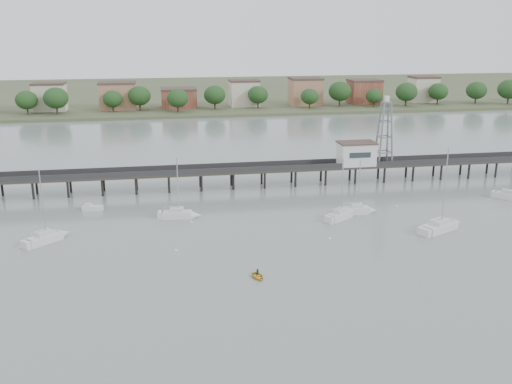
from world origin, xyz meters
TOP-DOWN VIEW (x-y plane):
  - ground_plane at (0.00, 0.00)m, footprint 500.00×500.00m
  - pier at (0.00, 60.00)m, footprint 150.00×5.00m
  - pier_building at (25.00, 60.00)m, footprint 8.40×5.40m
  - lattice_tower at (31.50, 60.00)m, footprint 3.20×3.20m
  - sailboat_b at (-15.36, 40.82)m, footprint 7.51×3.08m
  - sailboat_d at (30.07, 26.93)m, footprint 9.85×6.84m
  - sailboat_e at (51.96, 40.80)m, footprint 5.60×6.06m
  - sailboat_c at (14.15, 35.63)m, footprint 7.17×5.76m
  - sailboat_a at (-37.68, 32.82)m, footprint 7.27×6.97m
  - sailboat_f at (18.32, 37.72)m, footprint 6.57×1.96m
  - white_tender at (-32.53, 48.44)m, footprint 4.10×2.54m
  - yellow_dinghy at (-6.14, 12.49)m, footprint 2.17×1.00m
  - dinghy_occupant at (-6.14, 12.49)m, footprint 0.54×1.20m
  - mooring_buoys at (0.93, 30.62)m, footprint 86.27×16.17m
  - far_shore at (0.36, 239.58)m, footprint 500.00×170.00m

SIDE VIEW (x-z plane):
  - ground_plane at x=0.00m, z-range 0.00..0.00m
  - yellow_dinghy at x=-6.14m, z-range -1.46..1.46m
  - dinghy_occupant at x=-6.14m, z-range -0.14..0.14m
  - mooring_buoys at x=0.93m, z-range -0.12..0.28m
  - white_tender at x=-32.53m, z-range -0.28..1.20m
  - sailboat_d at x=30.07m, z-range -7.25..8.51m
  - sailboat_a at x=-37.68m, z-range -5.82..7.11m
  - sailboat_b at x=-15.36m, z-range -5.43..6.72m
  - sailboat_c at x=14.15m, z-range -5.37..6.66m
  - sailboat_f at x=18.32m, z-range -4.85..6.16m
  - sailboat_e at x=51.96m, z-range -4.72..6.04m
  - far_shore at x=0.36m, z-range -4.25..6.15m
  - pier at x=0.00m, z-range 1.04..6.54m
  - pier_building at x=25.00m, z-range 4.02..9.32m
  - lattice_tower at x=31.50m, z-range 3.35..18.85m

